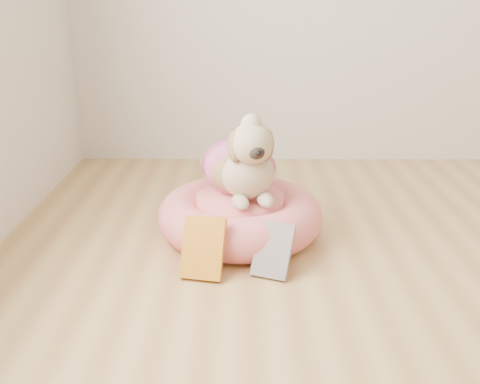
{
  "coord_description": "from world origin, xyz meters",
  "views": [
    {
      "loc": [
        -1.01,
        -0.93,
        0.95
      ],
      "look_at": [
        -1.02,
        1.09,
        0.21
      ],
      "focal_mm": 40.0,
      "sensor_mm": 36.0,
      "label": 1
    }
  ],
  "objects_px": {
    "pet_bed": "(240,215)",
    "book_white": "(273,250)",
    "dog": "(242,151)",
    "book_yellow": "(203,248)"
  },
  "relations": [
    {
      "from": "pet_bed",
      "to": "dog",
      "type": "distance_m",
      "value": 0.28
    },
    {
      "from": "book_yellow",
      "to": "dog",
      "type": "bearing_deg",
      "value": 81.14
    },
    {
      "from": "dog",
      "to": "book_white",
      "type": "height_order",
      "value": "dog"
    },
    {
      "from": "pet_bed",
      "to": "dog",
      "type": "bearing_deg",
      "value": 72.3
    },
    {
      "from": "dog",
      "to": "book_white",
      "type": "distance_m",
      "value": 0.46
    },
    {
      "from": "dog",
      "to": "book_yellow",
      "type": "xyz_separation_m",
      "value": [
        -0.14,
        -0.37,
        -0.25
      ]
    },
    {
      "from": "book_white",
      "to": "book_yellow",
      "type": "bearing_deg",
      "value": -155.46
    },
    {
      "from": "dog",
      "to": "book_yellow",
      "type": "relative_size",
      "value": 2.24
    },
    {
      "from": "pet_bed",
      "to": "book_white",
      "type": "bearing_deg",
      "value": -70.25
    },
    {
      "from": "dog",
      "to": "book_yellow",
      "type": "bearing_deg",
      "value": -125.13
    }
  ]
}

